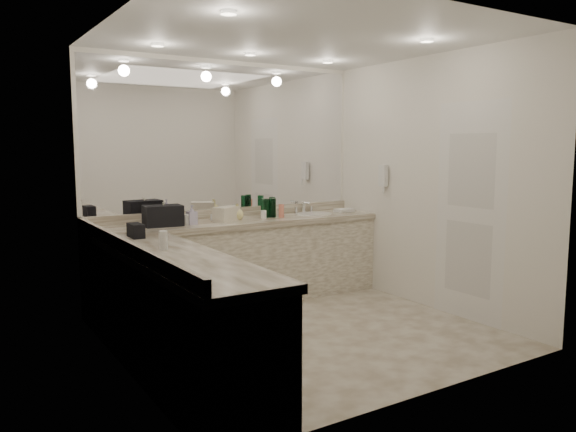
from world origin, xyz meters
TOP-DOWN VIEW (x-y plane):
  - floor at (0.00, 0.00)m, footprint 3.20×3.20m
  - ceiling at (0.00, 0.00)m, footprint 3.20×3.20m
  - wall_back at (0.00, 1.50)m, footprint 3.20×0.02m
  - wall_left at (-1.60, 0.00)m, footprint 0.02×3.00m
  - wall_right at (1.60, 0.00)m, footprint 0.02×3.00m
  - vanity_back_base at (0.00, 1.20)m, footprint 3.20×0.60m
  - vanity_back_top at (0.00, 1.19)m, footprint 3.20×0.64m
  - vanity_left_base at (-1.30, -0.30)m, footprint 0.60×2.40m
  - vanity_left_top at (-1.29, -0.30)m, footprint 0.64×2.42m
  - backsplash_back at (0.00, 1.48)m, footprint 3.20×0.04m
  - backsplash_left at (-1.58, 0.00)m, footprint 0.04×3.00m
  - mirror_back at (0.00, 1.49)m, footprint 3.12×0.01m
  - mirror_left at (-1.59, 0.00)m, footprint 0.01×2.92m
  - sink at (0.95, 1.20)m, footprint 0.44×0.44m
  - faucet at (0.95, 1.41)m, footprint 0.24×0.16m
  - wall_phone at (1.56, 0.70)m, footprint 0.06×0.10m
  - door at (1.59, -0.50)m, footprint 0.02×0.82m
  - black_toiletry_bag at (-0.86, 1.18)m, footprint 0.38×0.26m
  - black_bag_spill at (-1.30, 0.63)m, footprint 0.10×0.22m
  - cream_cosmetic_case at (-0.18, 1.18)m, footprint 0.31×0.25m
  - hand_towel at (1.39, 1.19)m, footprint 0.23×0.16m
  - lotion_left at (-1.30, -0.05)m, footprint 0.06×0.06m
  - soap_bottle_a at (-0.85, 1.20)m, footprint 0.12×0.12m
  - soap_bottle_b at (-0.58, 1.13)m, footprint 0.09×0.10m
  - soap_bottle_c at (-0.04, 1.19)m, footprint 0.15×0.15m
  - green_bottle_0 at (0.40, 1.20)m, footprint 0.06×0.06m
  - green_bottle_1 at (0.39, 1.20)m, footprint 0.06×0.06m
  - green_bottle_2 at (0.33, 1.22)m, footprint 0.07×0.07m
  - green_bottle_3 at (0.48, 1.35)m, footprint 0.07×0.07m
  - green_bottle_4 at (0.34, 1.29)m, footprint 0.07×0.07m
  - amenity_bottle_0 at (-0.27, 1.32)m, footprint 0.05×0.05m
  - amenity_bottle_1 at (-0.64, 1.13)m, footprint 0.06×0.06m
  - amenity_bottle_2 at (0.46, 1.12)m, footprint 0.06×0.06m
  - amenity_bottle_3 at (0.25, 1.14)m, footprint 0.06×0.06m
  - amenity_bottle_4 at (-0.93, 1.19)m, footprint 0.05×0.05m
  - amenity_bottle_5 at (-0.62, 1.35)m, footprint 0.04×0.04m

SIDE VIEW (x-z plane):
  - floor at x=0.00m, z-range 0.00..0.00m
  - vanity_back_base at x=0.00m, z-range 0.00..0.84m
  - vanity_left_base at x=-1.30m, z-range 0.00..0.84m
  - vanity_back_top at x=0.00m, z-range 0.84..0.90m
  - vanity_left_top at x=-1.29m, z-range 0.84..0.90m
  - sink at x=0.95m, z-range 0.88..0.91m
  - hand_towel at x=1.39m, z-range 0.90..0.94m
  - amenity_bottle_0 at x=-0.27m, z-range 0.90..0.97m
  - amenity_bottle_3 at x=0.25m, z-range 0.90..0.99m
  - amenity_bottle_5 at x=-0.62m, z-range 0.90..1.00m
  - backsplash_back at x=0.00m, z-range 0.90..1.00m
  - backsplash_left at x=-1.58m, z-range 0.90..1.00m
  - amenity_bottle_1 at x=-0.64m, z-range 0.90..1.01m
  - black_bag_spill at x=-1.30m, z-range 0.90..1.02m
  - faucet at x=0.95m, z-range 0.90..1.04m
  - amenity_bottle_4 at x=-0.93m, z-range 0.90..1.04m
  - amenity_bottle_2 at x=0.46m, z-range 0.90..1.05m
  - lotion_left at x=-1.30m, z-range 0.90..1.05m
  - cream_cosmetic_case at x=-0.18m, z-range 0.90..1.05m
  - soap_bottle_c at x=-0.04m, z-range 0.90..1.08m
  - green_bottle_1 at x=0.39m, z-range 0.90..1.09m
  - soap_bottle_b at x=-0.58m, z-range 0.90..1.10m
  - green_bottle_4 at x=0.34m, z-range 0.90..1.10m
  - green_bottle_2 at x=0.33m, z-range 0.90..1.11m
  - black_toiletry_bag at x=-0.86m, z-range 0.90..1.11m
  - green_bottle_3 at x=0.48m, z-range 0.90..1.11m
  - green_bottle_0 at x=0.40m, z-range 0.90..1.11m
  - soap_bottle_a at x=-0.85m, z-range 0.90..1.13m
  - door at x=1.59m, z-range 0.00..2.10m
  - wall_back at x=0.00m, z-range 0.00..2.60m
  - wall_left at x=-1.60m, z-range 0.00..2.60m
  - wall_right at x=1.60m, z-range 0.00..2.60m
  - wall_phone at x=1.56m, z-range 1.23..1.47m
  - mirror_back at x=0.00m, z-range 1.00..2.55m
  - mirror_left at x=-1.59m, z-range 1.00..2.55m
  - ceiling at x=0.00m, z-range 2.60..2.60m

